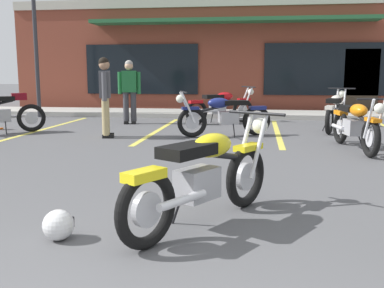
{
  "coord_description": "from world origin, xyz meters",
  "views": [
    {
      "loc": [
        0.93,
        -1.64,
        1.39
      ],
      "look_at": [
        0.18,
        3.48,
        0.55
      ],
      "focal_mm": 42.14,
      "sensor_mm": 36.0,
      "label": 1
    }
  ],
  "objects_px": {
    "motorcycle_cream_vintage": "(335,111)",
    "parking_lot_lamp_post": "(32,2)",
    "helmet_on_pavement": "(58,225)",
    "motorcycle_orange_scrambler": "(224,115)",
    "motorcycle_black_cruiser": "(221,106)",
    "motorcycle_green_cafe_racer": "(355,124)",
    "person_in_shorts_foreground": "(129,88)",
    "motorcycle_foreground_classic": "(205,175)",
    "person_near_building": "(105,92)"
  },
  "relations": [
    {
      "from": "motorcycle_green_cafe_racer",
      "to": "person_near_building",
      "type": "distance_m",
      "value": 4.97
    },
    {
      "from": "motorcycle_foreground_classic",
      "to": "motorcycle_black_cruiser",
      "type": "relative_size",
      "value": 1.03
    },
    {
      "from": "motorcycle_orange_scrambler",
      "to": "parking_lot_lamp_post",
      "type": "distance_m",
      "value": 7.32
    },
    {
      "from": "motorcycle_black_cruiser",
      "to": "helmet_on_pavement",
      "type": "xyz_separation_m",
      "value": [
        -0.64,
        -8.7,
        -0.33
      ]
    },
    {
      "from": "person_in_shorts_foreground",
      "to": "parking_lot_lamp_post",
      "type": "height_order",
      "value": "parking_lot_lamp_post"
    },
    {
      "from": "motorcycle_black_cruiser",
      "to": "helmet_on_pavement",
      "type": "relative_size",
      "value": 6.98
    },
    {
      "from": "motorcycle_cream_vintage",
      "to": "person_in_shorts_foreground",
      "type": "distance_m",
      "value": 5.24
    },
    {
      "from": "motorcycle_orange_scrambler",
      "to": "parking_lot_lamp_post",
      "type": "bearing_deg",
      "value": 151.39
    },
    {
      "from": "motorcycle_black_cruiser",
      "to": "motorcycle_green_cafe_racer",
      "type": "distance_m",
      "value": 4.71
    },
    {
      "from": "motorcycle_orange_scrambler",
      "to": "motorcycle_green_cafe_racer",
      "type": "bearing_deg",
      "value": -29.75
    },
    {
      "from": "helmet_on_pavement",
      "to": "parking_lot_lamp_post",
      "type": "xyz_separation_m",
      "value": [
        -4.99,
        9.44,
        3.25
      ]
    },
    {
      "from": "person_in_shorts_foreground",
      "to": "helmet_on_pavement",
      "type": "relative_size",
      "value": 6.44
    },
    {
      "from": "motorcycle_cream_vintage",
      "to": "parking_lot_lamp_post",
      "type": "height_order",
      "value": "parking_lot_lamp_post"
    },
    {
      "from": "person_in_shorts_foreground",
      "to": "parking_lot_lamp_post",
      "type": "relative_size",
      "value": 0.32
    },
    {
      "from": "person_near_building",
      "to": "helmet_on_pavement",
      "type": "distance_m",
      "value": 5.96
    },
    {
      "from": "motorcycle_orange_scrambler",
      "to": "helmet_on_pavement",
      "type": "relative_size",
      "value": 7.73
    },
    {
      "from": "motorcycle_foreground_classic",
      "to": "person_near_building",
      "type": "bearing_deg",
      "value": 117.76
    },
    {
      "from": "person_near_building",
      "to": "parking_lot_lamp_post",
      "type": "xyz_separation_m",
      "value": [
        -3.45,
        3.74,
        2.43
      ]
    },
    {
      "from": "person_near_building",
      "to": "parking_lot_lamp_post",
      "type": "height_order",
      "value": "parking_lot_lamp_post"
    },
    {
      "from": "person_in_shorts_foreground",
      "to": "motorcycle_foreground_classic",
      "type": "bearing_deg",
      "value": -69.19
    },
    {
      "from": "motorcycle_foreground_classic",
      "to": "motorcycle_green_cafe_racer",
      "type": "bearing_deg",
      "value": 63.1
    },
    {
      "from": "motorcycle_cream_vintage",
      "to": "motorcycle_green_cafe_racer",
      "type": "bearing_deg",
      "value": -92.0
    },
    {
      "from": "motorcycle_foreground_classic",
      "to": "helmet_on_pavement",
      "type": "relative_size",
      "value": 7.22
    },
    {
      "from": "motorcycle_cream_vintage",
      "to": "person_in_shorts_foreground",
      "type": "bearing_deg",
      "value": 172.57
    },
    {
      "from": "motorcycle_black_cruiser",
      "to": "helmet_on_pavement",
      "type": "distance_m",
      "value": 8.73
    },
    {
      "from": "motorcycle_orange_scrambler",
      "to": "helmet_on_pavement",
      "type": "height_order",
      "value": "motorcycle_orange_scrambler"
    },
    {
      "from": "motorcycle_cream_vintage",
      "to": "parking_lot_lamp_post",
      "type": "xyz_separation_m",
      "value": [
        -8.41,
        1.89,
        2.92
      ]
    },
    {
      "from": "motorcycle_foreground_classic",
      "to": "motorcycle_orange_scrambler",
      "type": "distance_m",
      "value": 5.66
    },
    {
      "from": "helmet_on_pavement",
      "to": "parking_lot_lamp_post",
      "type": "relative_size",
      "value": 0.05
    },
    {
      "from": "motorcycle_black_cruiser",
      "to": "motorcycle_orange_scrambler",
      "type": "distance_m",
      "value": 2.5
    },
    {
      "from": "motorcycle_orange_scrambler",
      "to": "motorcycle_black_cruiser",
      "type": "bearing_deg",
      "value": 96.12
    },
    {
      "from": "motorcycle_black_cruiser",
      "to": "motorcycle_cream_vintage",
      "type": "height_order",
      "value": "same"
    },
    {
      "from": "person_in_shorts_foreground",
      "to": "motorcycle_black_cruiser",
      "type": "bearing_deg",
      "value": 11.46
    },
    {
      "from": "motorcycle_foreground_classic",
      "to": "parking_lot_lamp_post",
      "type": "distance_m",
      "value": 11.18
    },
    {
      "from": "helmet_on_pavement",
      "to": "motorcycle_orange_scrambler",
      "type": "bearing_deg",
      "value": 81.75
    },
    {
      "from": "motorcycle_green_cafe_racer",
      "to": "helmet_on_pavement",
      "type": "distance_m",
      "value": 5.88
    },
    {
      "from": "motorcycle_black_cruiser",
      "to": "motorcycle_green_cafe_racer",
      "type": "height_order",
      "value": "same"
    },
    {
      "from": "motorcycle_foreground_classic",
      "to": "person_near_building",
      "type": "relative_size",
      "value": 1.12
    },
    {
      "from": "motorcycle_black_cruiser",
      "to": "person_in_shorts_foreground",
      "type": "distance_m",
      "value": 2.49
    },
    {
      "from": "person_in_shorts_foreground",
      "to": "person_near_building",
      "type": "relative_size",
      "value": 1.0
    },
    {
      "from": "motorcycle_foreground_classic",
      "to": "person_in_shorts_foreground",
      "type": "height_order",
      "value": "person_in_shorts_foreground"
    },
    {
      "from": "motorcycle_black_cruiser",
      "to": "person_near_building",
      "type": "xyz_separation_m",
      "value": [
        -2.18,
        -3.01,
        0.49
      ]
    },
    {
      "from": "motorcycle_orange_scrambler",
      "to": "motorcycle_cream_vintage",
      "type": "bearing_deg",
      "value": 27.75
    },
    {
      "from": "motorcycle_cream_vintage",
      "to": "person_near_building",
      "type": "height_order",
      "value": "person_near_building"
    },
    {
      "from": "helmet_on_pavement",
      "to": "parking_lot_lamp_post",
      "type": "height_order",
      "value": "parking_lot_lamp_post"
    },
    {
      "from": "motorcycle_orange_scrambler",
      "to": "parking_lot_lamp_post",
      "type": "relative_size",
      "value": 0.38
    },
    {
      "from": "motorcycle_black_cruiser",
      "to": "person_in_shorts_foreground",
      "type": "bearing_deg",
      "value": -168.54
    },
    {
      "from": "helmet_on_pavement",
      "to": "motorcycle_green_cafe_racer",
      "type": "bearing_deg",
      "value": 55.54
    },
    {
      "from": "motorcycle_foreground_classic",
      "to": "person_in_shorts_foreground",
      "type": "xyz_separation_m",
      "value": [
        -2.91,
        7.65,
        0.49
      ]
    },
    {
      "from": "motorcycle_green_cafe_racer",
      "to": "parking_lot_lamp_post",
      "type": "xyz_separation_m",
      "value": [
        -8.32,
        4.6,
        2.92
      ]
    }
  ]
}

